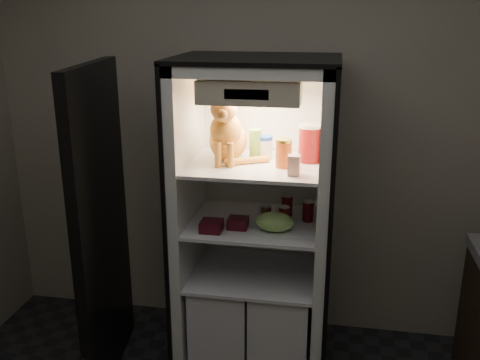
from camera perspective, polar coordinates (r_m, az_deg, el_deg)
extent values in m
plane|color=#B2AB94|center=(3.45, 2.81, 4.90)|extent=(3.60, 0.00, 3.60)
cube|color=white|center=(3.44, 2.42, -2.48)|extent=(0.85, 0.06, 1.85)
cube|color=white|center=(3.23, -5.35, -3.97)|extent=(0.06, 0.70, 1.85)
cube|color=white|center=(3.12, 8.84, -4.89)|extent=(0.06, 0.70, 1.85)
cube|color=white|center=(2.93, 1.77, 11.97)|extent=(0.85, 0.70, 0.06)
cube|color=white|center=(3.58, 1.49, -17.84)|extent=(0.85, 0.70, 0.06)
cube|color=black|center=(3.24, -6.07, -3.92)|extent=(0.02, 0.72, 1.87)
cube|color=black|center=(3.12, 9.61, -4.93)|extent=(0.02, 0.72, 1.87)
cube|color=black|center=(2.93, 1.78, 12.79)|extent=(0.90, 0.72, 0.02)
cube|color=white|center=(3.00, 1.59, 1.62)|extent=(0.73, 0.62, 0.02)
cube|color=white|center=(3.12, 1.54, -4.58)|extent=(0.73, 0.62, 0.02)
cube|color=white|center=(3.41, -1.54, -13.44)|extent=(0.34, 0.58, 0.48)
cube|color=white|center=(3.36, 4.49, -13.95)|extent=(0.34, 0.58, 0.48)
cube|color=white|center=(3.26, 1.49, -9.96)|extent=(0.73, 0.62, 0.02)
cube|color=beige|center=(2.71, 0.99, 9.38)|extent=(0.52, 0.18, 0.12)
cube|color=black|center=(2.63, 0.68, 9.12)|extent=(0.22, 0.01, 0.05)
cube|color=black|center=(3.15, -14.51, -5.05)|extent=(0.18, 0.87, 1.85)
cube|color=white|center=(3.26, -14.57, -11.52)|extent=(0.15, 0.64, 0.12)
cube|color=white|center=(3.06, -15.29, -3.28)|extent=(0.15, 0.64, 0.12)
ellipsoid|color=orange|center=(3.06, -1.27, 4.20)|extent=(0.23, 0.28, 0.23)
ellipsoid|color=orange|center=(2.94, -1.54, 5.35)|extent=(0.19, 0.17, 0.19)
sphere|color=#C77526|center=(2.85, -1.74, 7.58)|extent=(0.15, 0.15, 0.14)
sphere|color=#C77526|center=(2.79, -1.90, 7.04)|extent=(0.06, 0.06, 0.06)
cone|color=#C77526|center=(2.85, -2.59, 9.00)|extent=(0.06, 0.06, 0.06)
cone|color=#C77526|center=(2.84, -0.86, 8.99)|extent=(0.06, 0.06, 0.06)
cylinder|color=orange|center=(2.91, -2.37, 2.69)|extent=(0.04, 0.04, 0.14)
cylinder|color=orange|center=(2.90, -1.02, 2.66)|extent=(0.04, 0.04, 0.14)
cylinder|color=orange|center=(2.98, 0.77, 2.08)|extent=(0.24, 0.16, 0.04)
cylinder|color=green|center=(3.05, 1.64, 3.66)|extent=(0.07, 0.07, 0.16)
cylinder|color=green|center=(3.03, 1.65, 5.29)|extent=(0.07, 0.07, 0.01)
cylinder|color=white|center=(3.08, 2.60, 3.31)|extent=(0.09, 0.09, 0.11)
cylinder|color=#1843AC|center=(3.07, 2.61, 4.52)|extent=(0.10, 0.10, 0.02)
cylinder|color=maroon|center=(2.92, 4.67, 2.71)|extent=(0.09, 0.09, 0.14)
cylinder|color=gold|center=(2.90, 4.71, 4.22)|extent=(0.09, 0.09, 0.02)
cylinder|color=maroon|center=(3.03, 7.43, 3.75)|extent=(0.12, 0.12, 0.20)
cylinder|color=white|center=(3.01, 7.51, 5.71)|extent=(0.13, 0.13, 0.02)
cube|color=white|center=(2.78, 5.78, 1.58)|extent=(0.06, 0.06, 0.11)
cylinder|color=black|center=(3.19, 5.02, -2.72)|extent=(0.07, 0.07, 0.12)
cylinder|color=#B2B2B2|center=(3.17, 5.05, -1.65)|extent=(0.07, 0.07, 0.00)
cylinder|color=black|center=(3.12, 7.27, -3.35)|extent=(0.06, 0.06, 0.12)
cylinder|color=#B2B2B2|center=(3.10, 7.32, -2.31)|extent=(0.07, 0.07, 0.00)
cylinder|color=black|center=(3.05, 4.73, -3.86)|extent=(0.06, 0.06, 0.11)
cylinder|color=#B2B2B2|center=(3.03, 4.76, -2.88)|extent=(0.06, 0.06, 0.00)
cylinder|color=#5A2F19|center=(3.14, 2.81, -3.49)|extent=(0.06, 0.06, 0.07)
cylinder|color=#B2B2B2|center=(3.13, 2.82, -2.79)|extent=(0.06, 0.06, 0.01)
ellipsoid|color=#7FAF51|center=(2.97, 3.70, -4.47)|extent=(0.21, 0.15, 0.11)
cube|color=#4F0D15|center=(2.97, -3.06, -4.92)|extent=(0.12, 0.12, 0.06)
cube|color=#4F0D15|center=(3.01, -0.22, -4.60)|extent=(0.11, 0.11, 0.06)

